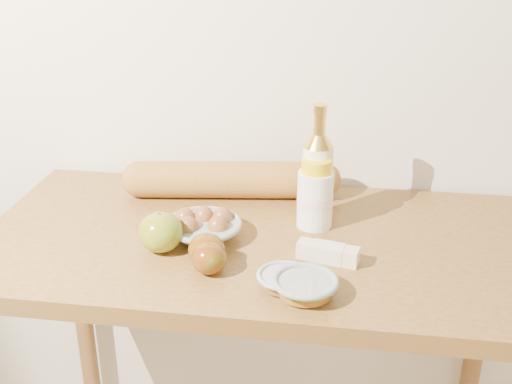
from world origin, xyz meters
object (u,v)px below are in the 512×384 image
Objects in this scene: bourbon_bottle at (317,175)px; cream_bottle at (315,195)px; table at (258,286)px; baguette at (231,180)px; egg_bowl at (204,227)px.

cream_bottle is (-0.00, -0.02, -0.04)m from bourbon_bottle.
table is at bearing -142.29° from bourbon_bottle.
baguette is (-0.21, 0.12, -0.03)m from cream_bottle.
bourbon_bottle is at bearing 26.15° from egg_bowl.
table is 4.42× the size of bourbon_bottle.
bourbon_bottle is (0.12, 0.10, 0.23)m from table.
egg_bowl is at bearing -171.90° from table.
baguette is at bearing 152.71° from bourbon_bottle.
cream_bottle is at bearing 32.46° from table.
bourbon_bottle reaches higher than baguette.
baguette is at bearing 84.30° from egg_bowl.
cream_bottle is at bearing -96.10° from bourbon_bottle.
egg_bowl reaches higher than table.
bourbon_bottle is at bearing 39.86° from table.
cream_bottle is 0.25m from egg_bowl.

